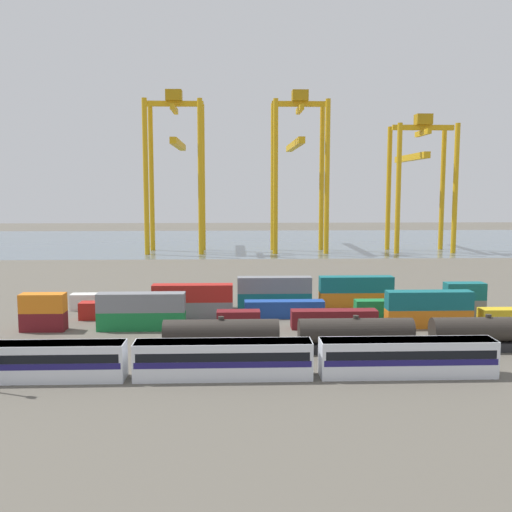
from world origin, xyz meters
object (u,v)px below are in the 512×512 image
gantry_crane_west (176,157)px  gantry_crane_east (419,169)px  freight_tank_row (356,334)px  shipping_container_23 (437,299)px  shipping_container_18 (192,301)px  shipping_container_0 (44,321)px  shipping_container_19 (274,300)px  passenger_train (223,358)px  shipping_container_14 (375,308)px  gantry_crane_central (298,157)px

gantry_crane_west → gantry_crane_east: (75.70, -0.00, -3.58)m
freight_tank_row → shipping_container_23: freight_tank_row is taller
shipping_container_18 → shipping_container_23: 40.46m
shipping_container_0 → shipping_container_18: (19.44, 13.98, 0.00)m
gantry_crane_west → shipping_container_19: bearing=-74.4°
passenger_train → shipping_container_23: size_ratio=4.70×
passenger_train → shipping_container_14: size_ratio=9.41×
shipping_container_23 → gantry_crane_central: size_ratio=0.25×
gantry_crane_east → shipping_container_19: bearing=-120.3°
freight_tank_row → shipping_container_19: bearing=107.2°
freight_tank_row → gantry_crane_west: gantry_crane_west is taller
passenger_train → gantry_crane_west: size_ratio=1.17×
freight_tank_row → shipping_container_19: (-8.01, 25.92, -0.81)m
gantry_crane_central → gantry_crane_east: size_ratio=1.16×
freight_tank_row → shipping_container_19: freight_tank_row is taller
gantry_crane_west → gantry_crane_central: gantry_crane_central is taller
shipping_container_19 → shipping_container_18: bearing=180.0°
shipping_container_0 → shipping_container_18: 23.95m
passenger_train → freight_tank_row: bearing=30.5°
shipping_container_23 → gantry_crane_west: gantry_crane_west is taller
gantry_crane_west → gantry_crane_central: size_ratio=1.00×
shipping_container_14 → shipping_container_19: size_ratio=0.50×
shipping_container_19 → freight_tank_row: bearing=-72.8°
shipping_container_14 → gantry_crane_west: bearing=112.6°
shipping_container_0 → passenger_train: bearing=-40.1°
shipping_container_0 → gantry_crane_west: 105.69m
freight_tank_row → shipping_container_14: (6.91, 18.93, -0.81)m
shipping_container_0 → gantry_crane_central: bearing=65.7°
shipping_container_0 → shipping_container_23: size_ratio=0.50×
shipping_container_14 → gantry_crane_east: gantry_crane_east is taller
freight_tank_row → shipping_container_18: freight_tank_row is taller
freight_tank_row → shipping_container_14: freight_tank_row is taller
shipping_container_14 → shipping_container_23: 13.94m
shipping_container_18 → shipping_container_23: size_ratio=1.00×
passenger_train → shipping_container_0: 32.95m
passenger_train → shipping_container_23: 49.43m
freight_tank_row → shipping_container_0: (-40.94, 11.94, -0.81)m
shipping_container_14 → gantry_crane_central: size_ratio=0.12×
shipping_container_18 → shipping_container_19: (13.49, 0.00, 0.00)m
shipping_container_0 → shipping_container_14: bearing=8.3°
shipping_container_14 → shipping_container_19: (-14.92, 6.99, 0.00)m
shipping_container_19 → shipping_container_23: bearing=0.0°
shipping_container_14 → shipping_container_23: size_ratio=0.50×
passenger_train → shipping_container_18: passenger_train is taller
shipping_container_0 → shipping_container_14: 48.36m
shipping_container_14 → gantry_crane_east: (36.37, 94.61, 24.25)m
freight_tank_row → shipping_container_0: size_ratio=7.62×
passenger_train → freight_tank_row: 18.26m
shipping_container_23 → gantry_crane_east: bearing=74.5°
shipping_container_14 → gantry_crane_west: gantry_crane_west is taller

